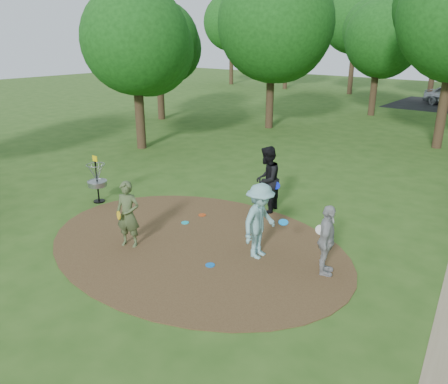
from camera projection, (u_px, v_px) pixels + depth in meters
The scene contains 11 objects.
ground at pixel (195, 244), 11.28m from camera, with size 100.00×100.00×0.00m, color #2D5119.
dirt_clearing at pixel (195, 244), 11.28m from camera, with size 8.40×8.40×0.02m, color #47301C.
player_observer_with_disc at pixel (128, 215), 10.91m from camera, with size 0.74×0.63×1.73m.
player_throwing_with_disc at pixel (260, 221), 10.33m from camera, with size 1.18×1.24×1.87m.
player_walking_with_disc at pixel (267, 180), 13.04m from camera, with size 0.99×1.15×2.04m.
player_waiting_with_disc at pixel (327, 241), 9.61m from camera, with size 0.72×1.05×1.65m.
disc_ground_cyan at pixel (185, 223), 12.51m from camera, with size 0.22×0.22×0.02m, color #1ABCD0.
disc_ground_blue at pixel (210, 265), 10.19m from camera, with size 0.22×0.22×0.02m, color blue.
disc_ground_red at pixel (202, 215), 13.05m from camera, with size 0.22×0.22×0.02m, color #BE4013.
disc_golf_basket at pixel (97, 176), 13.88m from camera, with size 0.63×0.63×1.54m.
tree_ring at pixel (429, 31), 15.27m from camera, with size 37.44×45.07×8.93m.
Camera 1 is at (7.00, -7.41, 5.07)m, focal length 35.00 mm.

